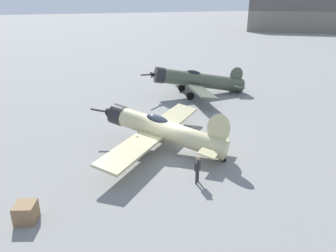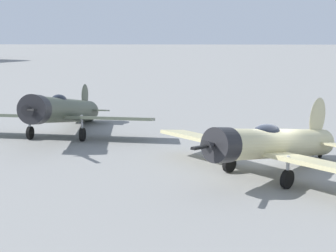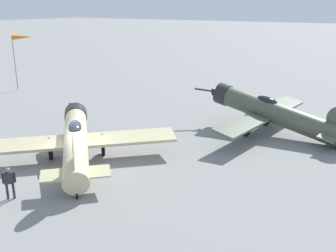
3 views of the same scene
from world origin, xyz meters
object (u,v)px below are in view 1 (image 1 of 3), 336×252
at_px(airplane_foreground, 162,130).
at_px(ground_crew_mechanic, 198,167).
at_px(airplane_mid_apron, 197,80).
at_px(equipment_crate, 26,212).

bearing_deg(airplane_foreground, ground_crew_mechanic, 140.49).
distance_m(airplane_mid_apron, equipment_crate, 23.50).
relative_size(airplane_foreground, airplane_mid_apron, 0.83).
bearing_deg(equipment_crate, airplane_mid_apron, 135.08).
relative_size(airplane_mid_apron, ground_crew_mechanic, 7.24).
bearing_deg(airplane_mid_apron, equipment_crate, 51.99).
xyz_separation_m(ground_crew_mechanic, equipment_crate, (0.29, -8.99, -0.53)).
bearing_deg(ground_crew_mechanic, airplane_mid_apron, 108.79).
bearing_deg(airplane_foreground, equipment_crate, 76.59).
xyz_separation_m(airplane_mid_apron, ground_crew_mechanic, (16.33, -7.58, -0.61)).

